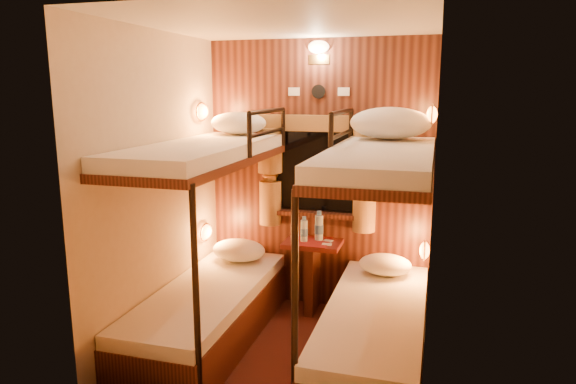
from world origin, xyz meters
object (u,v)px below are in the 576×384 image
(bunk_right, at_px, (376,292))
(table, at_px, (312,267))
(bunk_left, at_px, (208,274))
(bottle_left, at_px, (304,231))
(bottle_right, at_px, (319,228))

(bunk_right, xyz_separation_m, table, (-0.65, 0.78, -0.14))
(table, bearing_deg, bunk_left, -129.67)
(bunk_left, xyz_separation_m, bottle_left, (0.57, 0.76, 0.19))
(bottle_right, bearing_deg, bunk_right, -54.16)
(table, distance_m, bottle_right, 0.36)
(table, relative_size, bottle_right, 2.45)
(bunk_right, height_order, bottle_left, bunk_right)
(bunk_left, height_order, bottle_left, bunk_left)
(bunk_right, distance_m, bottle_right, 1.05)
(bottle_left, xyz_separation_m, bottle_right, (0.12, 0.08, 0.02))
(table, height_order, bottle_right, bottle_right)
(bunk_left, xyz_separation_m, bunk_right, (1.30, 0.00, 0.00))
(bunk_right, height_order, bottle_right, bunk_right)
(table, height_order, bottle_left, bottle_left)
(bunk_right, relative_size, bottle_right, 7.10)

